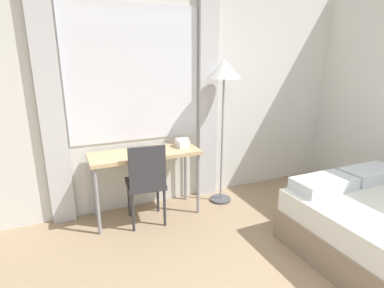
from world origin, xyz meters
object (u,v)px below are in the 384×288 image
(book, at_px, (144,152))
(desk_chair, at_px, (146,180))
(standing_lamp, at_px, (224,79))
(telephone, at_px, (182,143))
(desk, at_px, (145,158))

(book, bearing_deg, desk_chair, -101.74)
(desk_chair, xyz_separation_m, standing_lamp, (1.02, 0.18, 1.02))
(desk_chair, bearing_deg, telephone, 27.81)
(standing_lamp, distance_m, book, 1.24)
(desk, height_order, book, book)
(telephone, bearing_deg, book, -173.88)
(telephone, xyz_separation_m, book, (-0.47, -0.05, -0.03))
(desk, xyz_separation_m, standing_lamp, (0.97, -0.02, 0.84))
(desk_chair, height_order, telephone, desk_chair)
(desk, bearing_deg, book, -116.45)
(desk_chair, relative_size, book, 3.07)
(telephone, bearing_deg, desk_chair, -157.09)
(telephone, bearing_deg, desk, -177.63)
(desk_chair, bearing_deg, desk, 80.60)
(desk, distance_m, book, 0.10)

